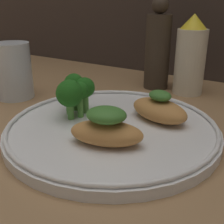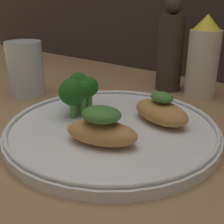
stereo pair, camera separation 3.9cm
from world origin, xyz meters
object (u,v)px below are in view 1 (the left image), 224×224
Objects in this scene: plate at (112,128)px; broccoli_bunch at (75,91)px; sauce_bottle at (190,57)px; pepper_grinder at (158,49)px; drinking_glass at (13,71)px.

plate is 4.40× the size of broccoli_bunch.
sauce_bottle reaches higher than broccoli_bunch.
sauce_bottle is (9.54, 24.22, 2.19)cm from broccoli_bunch.
plate is at bearing -80.01° from pepper_grinder.
drinking_glass is at bearing 171.97° from plate.
plate is 25.86cm from pepper_grinder.
plate is 1.61× the size of pepper_grinder.
broccoli_bunch is 24.55cm from pepper_grinder.
pepper_grinder is 1.76× the size of drinking_glass.
plate is 8.00cm from broccoli_bunch.
sauce_bottle is 1.47× the size of drinking_glass.
plate is 2.84× the size of drinking_glass.
sauce_bottle is 0.84× the size of pepper_grinder.
sauce_bottle is (2.78, 24.39, 6.47)cm from plate.
drinking_glass is at bearing -142.81° from sauce_bottle.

